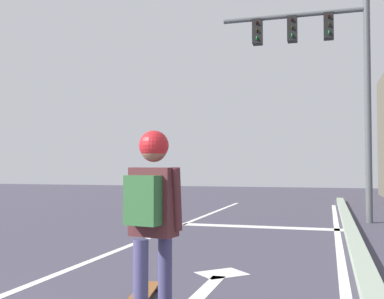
# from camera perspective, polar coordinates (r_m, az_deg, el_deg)

# --- Properties ---
(lane_line_center) EXTENTS (0.12, 20.00, 0.01)m
(lane_line_center) POSITION_cam_1_polar(r_m,az_deg,el_deg) (7.65, -9.02, -12.12)
(lane_line_center) COLOR silver
(lane_line_center) RESTS_ON ground
(lane_line_curbside) EXTENTS (0.12, 20.00, 0.01)m
(lane_line_curbside) POSITION_cam_1_polar(r_m,az_deg,el_deg) (6.93, 17.95, -13.08)
(lane_line_curbside) COLOR silver
(lane_line_curbside) RESTS_ON ground
(stop_bar) EXTENTS (3.54, 0.40, 0.01)m
(stop_bar) POSITION_cam_1_polar(r_m,az_deg,el_deg) (10.45, 8.41, -9.43)
(stop_bar) COLOR silver
(stop_bar) RESTS_ON ground
(lane_arrow_stem) EXTENTS (0.16, 1.40, 0.01)m
(lane_arrow_stem) POSITION_cam_1_polar(r_m,az_deg,el_deg) (5.16, 1.55, -17.04)
(lane_arrow_stem) COLOR silver
(lane_arrow_stem) RESTS_ON ground
(lane_arrow_head) EXTENTS (0.71, 0.71, 0.01)m
(lane_arrow_head) POSITION_cam_1_polar(r_m,az_deg,el_deg) (5.96, 3.73, -15.00)
(lane_arrow_head) COLOR silver
(lane_arrow_head) RESTS_ON ground
(curb_strip) EXTENTS (0.24, 24.00, 0.14)m
(curb_strip) POSITION_cam_1_polar(r_m,az_deg,el_deg) (6.93, 20.06, -12.49)
(curb_strip) COLOR #94A28E
(curb_strip) RESTS_ON ground
(skater) EXTENTS (0.42, 0.59, 1.53)m
(skater) POSITION_cam_1_polar(r_m,az_deg,el_deg) (3.49, -4.93, -7.14)
(skater) COLOR #42406B
(skater) RESTS_ON skateboard
(spare_skateboard) EXTENTS (0.34, 0.89, 0.07)m
(spare_skateboard) POSITION_cam_1_polar(r_m,az_deg,el_deg) (4.87, -6.04, -17.21)
(spare_skateboard) COLOR brown
(spare_skateboard) RESTS_ON ground
(traffic_signal_mast) EXTENTS (3.60, 0.34, 5.62)m
(traffic_signal_mast) POSITION_cam_1_polar(r_m,az_deg,el_deg) (12.06, 16.07, 10.60)
(traffic_signal_mast) COLOR #505557
(traffic_signal_mast) RESTS_ON ground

